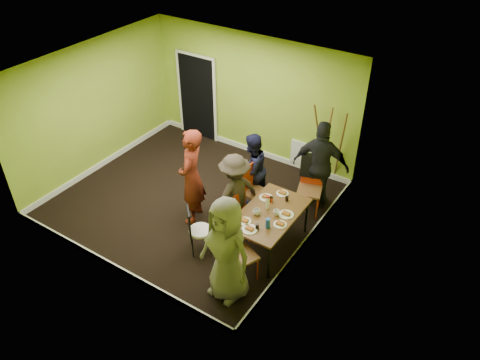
# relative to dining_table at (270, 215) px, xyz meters

# --- Properties ---
(ground) EXTENTS (5.00, 5.00, 0.00)m
(ground) POSITION_rel_dining_table_xyz_m (-1.94, 0.31, -0.70)
(ground) COLOR black
(ground) RESTS_ON ground
(room_walls) EXTENTS (5.04, 4.54, 2.82)m
(room_walls) POSITION_rel_dining_table_xyz_m (-1.97, 0.35, 0.29)
(room_walls) COLOR #8AA92B
(room_walls) RESTS_ON ground
(dining_table) EXTENTS (0.90, 1.50, 0.75)m
(dining_table) POSITION_rel_dining_table_xyz_m (0.00, 0.00, 0.00)
(dining_table) COLOR black
(dining_table) RESTS_ON ground
(chair_left_far) EXTENTS (0.49, 0.48, 1.03)m
(chair_left_far) POSITION_rel_dining_table_xyz_m (-0.75, 0.68, -0.12)
(chair_left_far) COLOR red
(chair_left_far) RESTS_ON ground
(chair_left_near) EXTENTS (0.39, 0.38, 0.88)m
(chair_left_near) POSITION_rel_dining_table_xyz_m (-0.56, 0.06, -0.20)
(chair_left_near) COLOR red
(chair_left_near) RESTS_ON ground
(chair_back_end) EXTENTS (0.60, 0.66, 1.14)m
(chair_back_end) POSITION_rel_dining_table_xyz_m (0.11, 1.43, 0.11)
(chair_back_end) COLOR red
(chair_back_end) RESTS_ON ground
(chair_front_end) EXTENTS (0.57, 0.57, 1.05)m
(chair_front_end) POSITION_rel_dining_table_xyz_m (-0.02, -1.00, -0.10)
(chair_front_end) COLOR red
(chair_front_end) RESTS_ON ground
(chair_bentwood) EXTENTS (0.50, 0.50, 0.92)m
(chair_bentwood) POSITION_rel_dining_table_xyz_m (-1.00, -0.78, -0.19)
(chair_bentwood) COLOR black
(chair_bentwood) RESTS_ON ground
(easel) EXTENTS (0.72, 0.67, 1.79)m
(easel) POSITION_rel_dining_table_xyz_m (0.02, 2.33, 0.19)
(easel) COLOR brown
(easel) RESTS_ON ground
(plate_near_left) EXTENTS (0.25, 0.25, 0.01)m
(plate_near_left) POSITION_rel_dining_table_xyz_m (-0.26, 0.32, 0.06)
(plate_near_left) COLOR white
(plate_near_left) RESTS_ON dining_table
(plate_near_right) EXTENTS (0.23, 0.23, 0.01)m
(plate_near_right) POSITION_rel_dining_table_xyz_m (-0.24, -0.43, 0.06)
(plate_near_right) COLOR white
(plate_near_right) RESTS_ON dining_table
(plate_far_back) EXTENTS (0.22, 0.22, 0.01)m
(plate_far_back) POSITION_rel_dining_table_xyz_m (-0.08, 0.59, 0.06)
(plate_far_back) COLOR white
(plate_far_back) RESTS_ON dining_table
(plate_far_front) EXTENTS (0.26, 0.26, 0.01)m
(plate_far_front) POSITION_rel_dining_table_xyz_m (-0.06, -0.56, 0.06)
(plate_far_front) COLOR white
(plate_far_front) RESTS_ON dining_table
(plate_wall_back) EXTENTS (0.26, 0.26, 0.01)m
(plate_wall_back) POSITION_rel_dining_table_xyz_m (0.26, 0.10, 0.06)
(plate_wall_back) COLOR white
(plate_wall_back) RESTS_ON dining_table
(plate_wall_front) EXTENTS (0.22, 0.22, 0.01)m
(plate_wall_front) POSITION_rel_dining_table_xyz_m (0.30, -0.18, 0.06)
(plate_wall_front) COLOR white
(plate_wall_front) RESTS_ON dining_table
(thermos) EXTENTS (0.07, 0.07, 0.23)m
(thermos) POSITION_rel_dining_table_xyz_m (-0.10, 0.09, 0.17)
(thermos) COLOR white
(thermos) RESTS_ON dining_table
(blue_bottle) EXTENTS (0.08, 0.08, 0.18)m
(blue_bottle) POSITION_rel_dining_table_xyz_m (0.16, -0.35, 0.15)
(blue_bottle) COLOR #174DAE
(blue_bottle) RESTS_ON dining_table
(orange_bottle) EXTENTS (0.03, 0.03, 0.09)m
(orange_bottle) POSITION_rel_dining_table_xyz_m (-0.11, 0.26, 0.10)
(orange_bottle) COLOR red
(orange_bottle) RESTS_ON dining_table
(glass_mid) EXTENTS (0.06, 0.06, 0.11)m
(glass_mid) POSITION_rel_dining_table_xyz_m (-0.13, 0.27, 0.11)
(glass_mid) COLOR black
(glass_mid) RESTS_ON dining_table
(glass_back) EXTENTS (0.06, 0.06, 0.10)m
(glass_back) POSITION_rel_dining_table_xyz_m (0.09, 0.45, 0.10)
(glass_back) COLOR black
(glass_back) RESTS_ON dining_table
(glass_front) EXTENTS (0.06, 0.06, 0.10)m
(glass_front) POSITION_rel_dining_table_xyz_m (0.03, -0.47, 0.10)
(glass_front) COLOR black
(glass_front) RESTS_ON dining_table
(cup_a) EXTENTS (0.13, 0.13, 0.10)m
(cup_a) POSITION_rel_dining_table_xyz_m (-0.17, -0.17, 0.11)
(cup_a) COLOR white
(cup_a) RESTS_ON dining_table
(cup_b) EXTENTS (0.11, 0.11, 0.10)m
(cup_b) POSITION_rel_dining_table_xyz_m (0.12, -0.00, 0.11)
(cup_b) COLOR white
(cup_b) RESTS_ON dining_table
(person_standing) EXTENTS (0.66, 0.81, 1.91)m
(person_standing) POSITION_rel_dining_table_xyz_m (-1.59, -0.11, 0.26)
(person_standing) COLOR maroon
(person_standing) RESTS_ON ground
(person_left_far) EXTENTS (0.66, 0.80, 1.50)m
(person_left_far) POSITION_rel_dining_table_xyz_m (-0.96, 0.96, 0.05)
(person_left_far) COLOR black
(person_left_far) RESTS_ON ground
(person_left_near) EXTENTS (0.88, 1.14, 1.55)m
(person_left_near) POSITION_rel_dining_table_xyz_m (-0.80, 0.12, 0.08)
(person_left_near) COLOR #332A22
(person_left_near) RESTS_ON ground
(person_back_end) EXTENTS (1.15, 0.67, 1.83)m
(person_back_end) POSITION_rel_dining_table_xyz_m (0.20, 1.57, 0.22)
(person_back_end) COLOR black
(person_back_end) RESTS_ON ground
(person_front_end) EXTENTS (0.97, 0.70, 1.84)m
(person_front_end) POSITION_rel_dining_table_xyz_m (-0.00, -1.30, 0.23)
(person_front_end) COLOR gray
(person_front_end) RESTS_ON ground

